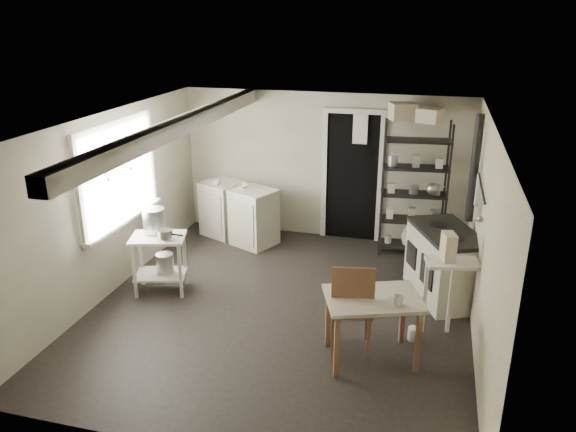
% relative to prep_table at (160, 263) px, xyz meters
% --- Properties ---
extents(floor, '(5.00, 5.00, 0.00)m').
position_rel_prep_table_xyz_m(floor, '(1.63, -0.03, -0.40)').
color(floor, black).
rests_on(floor, ground).
extents(ceiling, '(5.00, 5.00, 0.00)m').
position_rel_prep_table_xyz_m(ceiling, '(1.63, -0.03, 1.90)').
color(ceiling, silver).
rests_on(ceiling, wall_back).
extents(wall_back, '(4.50, 0.02, 2.30)m').
position_rel_prep_table_xyz_m(wall_back, '(1.63, 2.47, 0.75)').
color(wall_back, '#B3AF99').
rests_on(wall_back, ground).
extents(wall_front, '(4.50, 0.02, 2.30)m').
position_rel_prep_table_xyz_m(wall_front, '(1.63, -2.53, 0.75)').
color(wall_front, '#B3AF99').
rests_on(wall_front, ground).
extents(wall_left, '(0.02, 5.00, 2.30)m').
position_rel_prep_table_xyz_m(wall_left, '(-0.62, -0.03, 0.75)').
color(wall_left, '#B3AF99').
rests_on(wall_left, ground).
extents(wall_right, '(0.02, 5.00, 2.30)m').
position_rel_prep_table_xyz_m(wall_right, '(3.88, -0.03, 0.75)').
color(wall_right, '#B3AF99').
rests_on(wall_right, ground).
extents(window, '(0.12, 1.76, 1.28)m').
position_rel_prep_table_xyz_m(window, '(-0.59, 0.17, 1.10)').
color(window, silver).
rests_on(window, wall_left).
extents(doorway, '(0.96, 0.10, 2.08)m').
position_rel_prep_table_xyz_m(doorway, '(2.08, 2.44, 0.60)').
color(doorway, silver).
rests_on(doorway, ground).
extents(ceiling_beam, '(0.18, 5.00, 0.18)m').
position_rel_prep_table_xyz_m(ceiling_beam, '(0.43, -0.03, 1.80)').
color(ceiling_beam, silver).
rests_on(ceiling_beam, ceiling).
extents(wallpaper_panel, '(0.01, 5.00, 2.30)m').
position_rel_prep_table_xyz_m(wallpaper_panel, '(3.87, -0.03, 0.75)').
color(wallpaper_panel, beige).
rests_on(wallpaper_panel, wall_right).
extents(utensil_rail, '(0.06, 1.20, 0.44)m').
position_rel_prep_table_xyz_m(utensil_rail, '(3.82, 0.57, 1.15)').
color(utensil_rail, '#A7A7A9').
rests_on(utensil_rail, wall_right).
extents(prep_table, '(0.78, 0.65, 0.77)m').
position_rel_prep_table_xyz_m(prep_table, '(0.00, 0.00, 0.00)').
color(prep_table, silver).
rests_on(prep_table, ground).
extents(stockpot, '(0.33, 0.33, 0.30)m').
position_rel_prep_table_xyz_m(stockpot, '(-0.09, 0.11, 0.54)').
color(stockpot, '#A7A7A9').
rests_on(stockpot, prep_table).
extents(saucepan, '(0.24, 0.24, 0.10)m').
position_rel_prep_table_xyz_m(saucepan, '(0.15, -0.08, 0.45)').
color(saucepan, '#A7A7A9').
rests_on(saucepan, prep_table).
extents(bucket, '(0.24, 0.24, 0.24)m').
position_rel_prep_table_xyz_m(bucket, '(0.04, 0.05, -0.02)').
color(bucket, '#A7A7A9').
rests_on(bucket, prep_table).
extents(base_cabinets, '(1.46, 1.07, 0.88)m').
position_rel_prep_table_xyz_m(base_cabinets, '(0.37, 1.95, 0.06)').
color(base_cabinets, beige).
rests_on(base_cabinets, ground).
extents(mixing_bowl, '(0.34, 0.34, 0.06)m').
position_rel_prep_table_xyz_m(mixing_bowl, '(0.47, 1.91, 0.55)').
color(mixing_bowl, silver).
rests_on(mixing_bowl, base_cabinets).
extents(counter_cup, '(0.15, 0.15, 0.10)m').
position_rel_prep_table_xyz_m(counter_cup, '(0.04, 1.91, 0.57)').
color(counter_cup, silver).
rests_on(counter_cup, base_cabinets).
extents(shelf_rack, '(0.98, 0.47, 2.00)m').
position_rel_prep_table_xyz_m(shelf_rack, '(3.04, 2.10, 0.55)').
color(shelf_rack, black).
rests_on(shelf_rack, ground).
extents(shelf_jar, '(0.10, 0.11, 0.20)m').
position_rel_prep_table_xyz_m(shelf_jar, '(2.69, 2.13, 0.97)').
color(shelf_jar, silver).
rests_on(shelf_jar, shelf_rack).
extents(storage_box_a, '(0.44, 0.41, 0.24)m').
position_rel_prep_table_xyz_m(storage_box_a, '(2.81, 2.15, 1.61)').
color(storage_box_a, beige).
rests_on(storage_box_a, shelf_rack).
extents(storage_box_b, '(0.39, 0.38, 0.19)m').
position_rel_prep_table_xyz_m(storage_box_b, '(3.18, 2.04, 1.59)').
color(storage_box_b, beige).
rests_on(storage_box_b, shelf_rack).
extents(stove, '(1.04, 1.30, 0.90)m').
position_rel_prep_table_xyz_m(stove, '(3.53, 0.79, 0.04)').
color(stove, beige).
rests_on(stove, ground).
extents(stovepipe, '(0.14, 0.14, 1.43)m').
position_rel_prep_table_xyz_m(stovepipe, '(3.78, 1.22, 1.19)').
color(stovepipe, black).
rests_on(stovepipe, stove).
extents(side_ledge, '(0.63, 0.42, 0.88)m').
position_rel_prep_table_xyz_m(side_ledge, '(3.58, -0.08, 0.03)').
color(side_ledge, silver).
rests_on(side_ledge, ground).
extents(oats_box, '(0.18, 0.24, 0.31)m').
position_rel_prep_table_xyz_m(oats_box, '(3.52, -0.07, 0.61)').
color(oats_box, beige).
rests_on(oats_box, side_ledge).
extents(work_table, '(1.12, 0.95, 0.72)m').
position_rel_prep_table_xyz_m(work_table, '(2.81, -0.82, -0.02)').
color(work_table, beige).
rests_on(work_table, ground).
extents(table_cup, '(0.11, 0.11, 0.10)m').
position_rel_prep_table_xyz_m(table_cup, '(3.07, -0.93, 0.41)').
color(table_cup, silver).
rests_on(table_cup, work_table).
extents(chair, '(0.51, 0.53, 1.06)m').
position_rel_prep_table_xyz_m(chair, '(2.58, -0.68, 0.09)').
color(chair, brown).
rests_on(chair, ground).
extents(flour_sack, '(0.45, 0.40, 0.47)m').
position_rel_prep_table_xyz_m(flour_sack, '(3.12, 2.11, -0.16)').
color(flour_sack, white).
rests_on(flour_sack, ground).
extents(floor_crock, '(0.16, 0.16, 0.15)m').
position_rel_prep_table_xyz_m(floor_crock, '(3.23, -0.34, -0.33)').
color(floor_crock, silver).
rests_on(floor_crock, ground).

